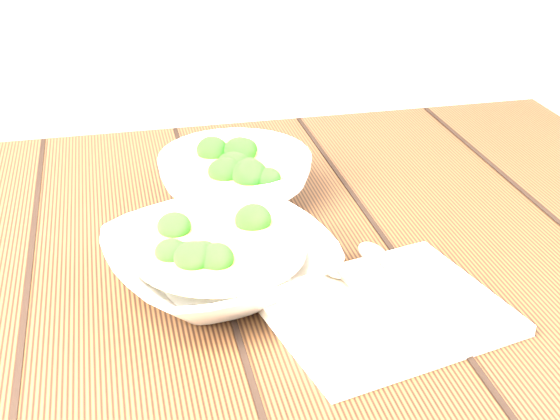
% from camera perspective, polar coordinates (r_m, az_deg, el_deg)
% --- Properties ---
extents(table, '(1.20, 0.80, 0.75)m').
position_cam_1_polar(table, '(0.95, -3.45, -9.22)').
color(table, '#331E0E').
rests_on(table, ground).
extents(soup_bowl_front, '(0.28, 0.28, 0.07)m').
position_cam_1_polar(soup_bowl_front, '(0.81, -4.43, -3.74)').
color(soup_bowl_front, silver).
rests_on(soup_bowl_front, table).
extents(soup_bowl_back, '(0.24, 0.24, 0.07)m').
position_cam_1_polar(soup_bowl_back, '(0.99, -3.29, 2.52)').
color(soup_bowl_back, silver).
rests_on(soup_bowl_back, table).
extents(trivet, '(0.14, 0.14, 0.03)m').
position_cam_1_polar(trivet, '(0.89, -7.24, -2.08)').
color(trivet, black).
rests_on(trivet, table).
extents(napkin, '(0.25, 0.22, 0.01)m').
position_cam_1_polar(napkin, '(0.78, 7.70, -7.34)').
color(napkin, beige).
rests_on(napkin, table).
extents(spoon_left, '(0.05, 0.18, 0.01)m').
position_cam_1_polar(spoon_left, '(0.80, 5.07, -5.35)').
color(spoon_left, '#A29C8F').
rests_on(spoon_left, napkin).
extents(spoon_right, '(0.03, 0.18, 0.01)m').
position_cam_1_polar(spoon_right, '(0.83, 7.80, -4.36)').
color(spoon_right, '#A29C8F').
rests_on(spoon_right, napkin).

